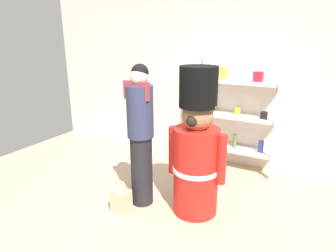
{
  "coord_description": "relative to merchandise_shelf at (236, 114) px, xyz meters",
  "views": [
    {
      "loc": [
        1.43,
        -2.15,
        1.94
      ],
      "look_at": [
        -0.02,
        0.54,
        1.0
      ],
      "focal_mm": 31.26,
      "sensor_mm": 36.0,
      "label": 1
    }
  ],
  "objects": [
    {
      "name": "teddy_bear_guard",
      "position": [
        -0.05,
        -1.37,
        -0.11
      ],
      "size": [
        0.68,
        0.52,
        1.66
      ],
      "color": "red",
      "rests_on": "ground_plane"
    },
    {
      "name": "merchandise_shelf",
      "position": [
        0.0,
        0.0,
        0.0
      ],
      "size": [
        1.22,
        0.35,
        1.69
      ],
      "color": "white",
      "rests_on": "ground_plane"
    },
    {
      "name": "person_shopper",
      "position": [
        -0.68,
        -1.51,
        0.03
      ],
      "size": [
        0.32,
        0.3,
        1.67
      ],
      "color": "black",
      "rests_on": "ground_plane"
    },
    {
      "name": "back_wall",
      "position": [
        -0.34,
        0.22,
        0.45
      ],
      "size": [
        6.4,
        0.12,
        2.6
      ],
      "primitive_type": "cube",
      "color": "silver",
      "rests_on": "ground_plane"
    },
    {
      "name": "shopping_bag",
      "position": [
        -0.78,
        -1.8,
        -0.71
      ],
      "size": [
        0.22,
        0.14,
        0.4
      ],
      "color": "#C1AD89",
      "rests_on": "ground_plane"
    },
    {
      "name": "ground_plane",
      "position": [
        -0.34,
        -1.98,
        -0.85
      ],
      "size": [
        6.4,
        6.4,
        0.0
      ],
      "primitive_type": "plane",
      "color": "tan"
    }
  ]
}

